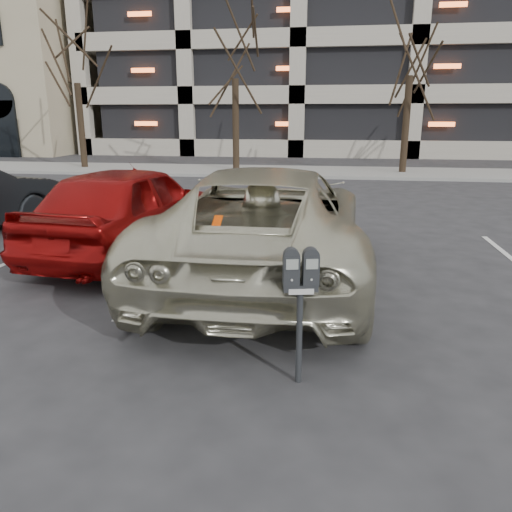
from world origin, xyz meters
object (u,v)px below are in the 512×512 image
at_px(tree_b, 235,17).
at_px(parking_meter, 301,283).
at_px(tree_a, 72,27).
at_px(suv_silver, 266,223).
at_px(car_red, 131,209).
at_px(tree_c, 415,10).

bearing_deg(tree_b, parking_meter, -77.50).
relative_size(tree_a, tree_b, 0.97).
bearing_deg(suv_silver, parking_meter, 102.31).
bearing_deg(tree_a, car_red, -60.14).
distance_m(suv_silver, car_red, 2.72).
relative_size(tree_a, parking_meter, 6.62).
height_order(tree_c, suv_silver, tree_c).
relative_size(tree_b, parking_meter, 6.82).
bearing_deg(tree_c, car_red, -115.63).
relative_size(tree_b, tree_c, 0.99).
height_order(suv_silver, car_red, suv_silver).
relative_size(tree_c, parking_meter, 6.91).
relative_size(tree_c, car_red, 1.84).
xyz_separation_m(parking_meter, car_red, (-3.22, 4.08, -0.16)).
height_order(parking_meter, suv_silver, suv_silver).
height_order(tree_a, car_red, tree_a).
distance_m(tree_c, car_red, 15.71).
xyz_separation_m(tree_a, tree_b, (7.00, 0.00, 0.18)).
xyz_separation_m(tree_a, parking_meter, (10.85, -17.36, -5.02)).
relative_size(tree_c, suv_silver, 1.43).
xyz_separation_m(tree_b, tree_c, (7.00, 0.00, 0.08)).
relative_size(tree_a, suv_silver, 1.37).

